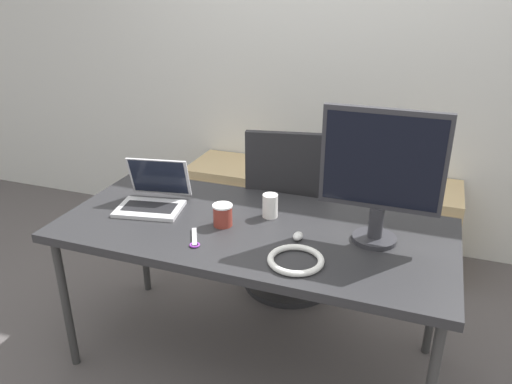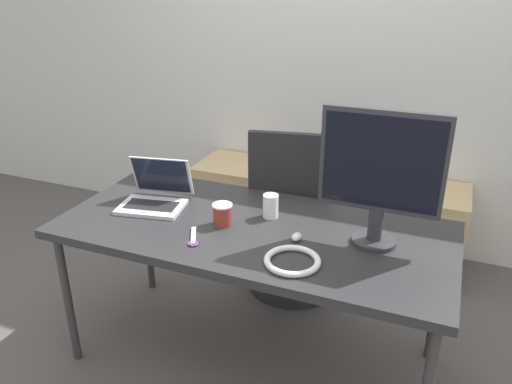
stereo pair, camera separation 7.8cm
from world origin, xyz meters
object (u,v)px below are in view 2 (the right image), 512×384
object	(u,v)px
coffee_cup_white	(271,206)
cable_coil	(292,261)
monitor	(381,174)
coffee_cup_brown	(223,214)
office_chair	(293,234)
mouse	(297,237)
cabinet_left	(237,199)
cabinet_right	(422,231)
laptop_center	(155,196)

from	to	relation	value
coffee_cup_white	cable_coil	world-z (taller)	coffee_cup_white
monitor	coffee_cup_brown	bearing A→B (deg)	-172.38
office_chair	cable_coil	xyz separation A→B (m)	(0.27, -0.86, 0.37)
mouse	cabinet_left	bearing A→B (deg)	124.37
office_chair	coffee_cup_brown	xyz separation A→B (m)	(-0.12, -0.66, 0.40)
office_chair	cabinet_right	distance (m)	0.87
laptop_center	cable_coil	distance (m)	0.82
office_chair	coffee_cup_brown	size ratio (longest dim) A/B	10.53
mouse	coffee_cup_brown	size ratio (longest dim) A/B	0.61
cabinet_left	mouse	bearing A→B (deg)	-55.63
cabinet_left	monitor	distance (m)	1.76
mouse	laptop_center	bearing A→B (deg)	174.09
monitor	cable_coil	bearing A→B (deg)	-132.98
cable_coil	cabinet_left	bearing A→B (deg)	122.00
office_chair	cabinet_left	distance (m)	0.81
cabinet_left	cable_coil	xyz separation A→B (m)	(0.87, -1.39, 0.47)
office_chair	coffee_cup_white	xyz separation A→B (m)	(0.05, -0.51, 0.41)
cabinet_left	coffee_cup_brown	xyz separation A→B (m)	(0.48, -1.20, 0.51)
cabinet_left	cable_coil	size ratio (longest dim) A/B	2.50
coffee_cup_brown	coffee_cup_white	bearing A→B (deg)	42.11
laptop_center	coffee_cup_white	bearing A→B (deg)	8.98
mouse	coffee_cup_brown	bearing A→B (deg)	178.02
laptop_center	mouse	bearing A→B (deg)	-5.91
cabinet_left	coffee_cup_brown	bearing A→B (deg)	-68.22
laptop_center	coffee_cup_brown	distance (m)	0.40
mouse	coffee_cup_brown	distance (m)	0.35
office_chair	laptop_center	xyz separation A→B (m)	(-0.51, -0.60, 0.40)
office_chair	cable_coil	size ratio (longest dim) A/B	4.72
cabinet_left	mouse	distance (m)	1.54
laptop_center	cable_coil	bearing A→B (deg)	-18.26
office_chair	laptop_center	world-z (taller)	office_chair
cabinet_right	laptop_center	xyz separation A→B (m)	(-1.19, -1.13, 0.51)
coffee_cup_white	laptop_center	bearing A→B (deg)	-171.02
laptop_center	coffee_cup_white	xyz separation A→B (m)	(0.56, 0.09, 0.01)
monitor	mouse	xyz separation A→B (m)	(-0.30, -0.10, -0.29)
office_chair	cabinet_left	world-z (taller)	office_chair
monitor	coffee_cup_brown	distance (m)	0.71
coffee_cup_white	cabinet_right	bearing A→B (deg)	58.81
office_chair	coffee_cup_brown	world-z (taller)	office_chair
cabinet_left	coffee_cup_white	bearing A→B (deg)	-58.16
office_chair	mouse	xyz separation A→B (m)	(0.23, -0.68, 0.37)
office_chair	monitor	distance (m)	1.03
laptop_center	mouse	world-z (taller)	laptop_center
cabinet_right	coffee_cup_white	world-z (taller)	coffee_cup_white
mouse	coffee_cup_white	world-z (taller)	coffee_cup_white
mouse	cable_coil	bearing A→B (deg)	-76.97
laptop_center	coffee_cup_brown	world-z (taller)	laptop_center
monitor	coffee_cup_white	distance (m)	0.55
monitor	cable_coil	size ratio (longest dim) A/B	2.55
cabinet_right	cable_coil	size ratio (longest dim) A/B	2.50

